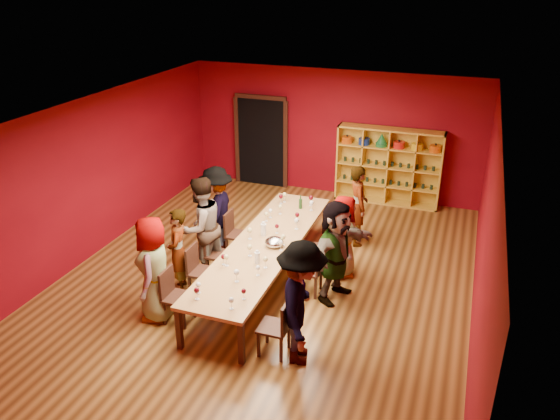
{
  "coord_description": "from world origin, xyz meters",
  "views": [
    {
      "loc": [
        3.08,
        -7.78,
        5.14
      ],
      "look_at": [
        0.07,
        0.58,
        1.15
      ],
      "focal_mm": 35.0,
      "sensor_mm": 36.0,
      "label": 1
    }
  ],
  "objects_px": {
    "person_left_1": "(178,251)",
    "person_left_3": "(217,211)",
    "chair_person_left_1": "(198,268)",
    "spittoon_bowl": "(274,242)",
    "person_left_2": "(201,227)",
    "person_right_3": "(343,236)",
    "wine_bottle": "(301,203)",
    "person_right_2": "(336,251)",
    "chair_person_left_3": "(234,231)",
    "chair_person_right_0": "(279,325)",
    "chair_person_right_4": "(343,218)",
    "person_right_4": "(358,205)",
    "person_left_0": "(154,269)",
    "chair_person_right_2": "(314,268)",
    "chair_person_right_3": "(326,247)",
    "person_right_0": "(301,303)",
    "shelving_unit": "(389,162)",
    "tasting_table": "(265,246)",
    "chair_person_left_2": "(215,251)"
  },
  "relations": [
    {
      "from": "chair_person_left_3",
      "to": "person_right_4",
      "type": "bearing_deg",
      "value": 31.35
    },
    {
      "from": "person_left_2",
      "to": "person_right_2",
      "type": "xyz_separation_m",
      "value": [
        2.45,
        0.03,
        -0.05
      ]
    },
    {
      "from": "chair_person_right_0",
      "to": "person_right_2",
      "type": "height_order",
      "value": "person_right_2"
    },
    {
      "from": "person_left_2",
      "to": "person_left_3",
      "type": "relative_size",
      "value": 1.06
    },
    {
      "from": "person_left_2",
      "to": "chair_person_right_0",
      "type": "xyz_separation_m",
      "value": [
        2.08,
        -1.67,
        -0.43
      ]
    },
    {
      "from": "chair_person_left_3",
      "to": "person_right_3",
      "type": "height_order",
      "value": "person_right_3"
    },
    {
      "from": "person_right_3",
      "to": "wine_bottle",
      "type": "bearing_deg",
      "value": 28.8
    },
    {
      "from": "person_left_0",
      "to": "chair_person_right_4",
      "type": "distance_m",
      "value": 4.18
    },
    {
      "from": "tasting_table",
      "to": "person_left_1",
      "type": "bearing_deg",
      "value": -149.45
    },
    {
      "from": "chair_person_left_1",
      "to": "person_right_4",
      "type": "distance_m",
      "value": 3.48
    },
    {
      "from": "person_left_0",
      "to": "chair_person_left_1",
      "type": "distance_m",
      "value": 0.95
    },
    {
      "from": "person_left_1",
      "to": "person_right_3",
      "type": "height_order",
      "value": "person_right_3"
    },
    {
      "from": "person_left_1",
      "to": "person_left_3",
      "type": "bearing_deg",
      "value": 157.23
    },
    {
      "from": "person_left_1",
      "to": "person_right_0",
      "type": "height_order",
      "value": "person_right_0"
    },
    {
      "from": "chair_person_right_2",
      "to": "wine_bottle",
      "type": "height_order",
      "value": "wine_bottle"
    },
    {
      "from": "person_left_1",
      "to": "person_right_2",
      "type": "xyz_separation_m",
      "value": [
        2.56,
        0.67,
        0.12
      ]
    },
    {
      "from": "chair_person_right_2",
      "to": "chair_person_right_4",
      "type": "relative_size",
      "value": 1.0
    },
    {
      "from": "person_left_0",
      "to": "person_right_4",
      "type": "bearing_deg",
      "value": 127.9
    },
    {
      "from": "chair_person_left_1",
      "to": "person_right_3",
      "type": "height_order",
      "value": "person_right_3"
    },
    {
      "from": "person_left_3",
      "to": "person_left_2",
      "type": "bearing_deg",
      "value": -3.24
    },
    {
      "from": "chair_person_right_2",
      "to": "chair_person_right_4",
      "type": "bearing_deg",
      "value": 90.0
    },
    {
      "from": "person_left_0",
      "to": "wine_bottle",
      "type": "relative_size",
      "value": 6.33
    },
    {
      "from": "chair_person_right_2",
      "to": "spittoon_bowl",
      "type": "xyz_separation_m",
      "value": [
        -0.72,
        0.05,
        0.33
      ]
    },
    {
      "from": "person_left_3",
      "to": "chair_person_right_3",
      "type": "height_order",
      "value": "person_left_3"
    },
    {
      "from": "chair_person_left_1",
      "to": "person_right_3",
      "type": "distance_m",
      "value": 2.59
    },
    {
      "from": "tasting_table",
      "to": "chair_person_left_2",
      "type": "distance_m",
      "value": 0.94
    },
    {
      "from": "person_right_0",
      "to": "chair_person_right_3",
      "type": "distance_m",
      "value": 2.54
    },
    {
      "from": "chair_person_left_1",
      "to": "spittoon_bowl",
      "type": "relative_size",
      "value": 2.72
    },
    {
      "from": "person_right_2",
      "to": "person_right_3",
      "type": "relative_size",
      "value": 1.15
    },
    {
      "from": "chair_person_left_1",
      "to": "person_right_2",
      "type": "xyz_separation_m",
      "value": [
        2.19,
        0.67,
        0.38
      ]
    },
    {
      "from": "person_right_2",
      "to": "person_right_3",
      "type": "height_order",
      "value": "person_right_2"
    },
    {
      "from": "chair_person_left_2",
      "to": "person_right_0",
      "type": "height_order",
      "value": "person_right_0"
    },
    {
      "from": "tasting_table",
      "to": "person_right_3",
      "type": "relative_size",
      "value": 2.95
    },
    {
      "from": "person_left_0",
      "to": "person_right_2",
      "type": "relative_size",
      "value": 0.98
    },
    {
      "from": "chair_person_left_1",
      "to": "chair_person_right_4",
      "type": "bearing_deg",
      "value": 56.53
    },
    {
      "from": "chair_person_left_2",
      "to": "chair_person_right_4",
      "type": "bearing_deg",
      "value": 49.2
    },
    {
      "from": "chair_person_left_3",
      "to": "person_right_3",
      "type": "distance_m",
      "value": 2.14
    },
    {
      "from": "person_right_4",
      "to": "tasting_table",
      "type": "bearing_deg",
      "value": 124.57
    },
    {
      "from": "person_right_2",
      "to": "spittoon_bowl",
      "type": "relative_size",
      "value": 5.37
    },
    {
      "from": "tasting_table",
      "to": "chair_person_left_2",
      "type": "bearing_deg",
      "value": -173.18
    },
    {
      "from": "chair_person_left_2",
      "to": "chair_person_right_2",
      "type": "relative_size",
      "value": 1.0
    },
    {
      "from": "tasting_table",
      "to": "person_left_3",
      "type": "distance_m",
      "value": 1.46
    },
    {
      "from": "chair_person_right_3",
      "to": "spittoon_bowl",
      "type": "bearing_deg",
      "value": -134.49
    },
    {
      "from": "chair_person_left_3",
      "to": "chair_person_right_2",
      "type": "xyz_separation_m",
      "value": [
        1.82,
        -0.8,
        0.0
      ]
    },
    {
      "from": "chair_person_right_0",
      "to": "chair_person_right_4",
      "type": "relative_size",
      "value": 1.0
    },
    {
      "from": "shelving_unit",
      "to": "person_left_1",
      "type": "relative_size",
      "value": 1.59
    },
    {
      "from": "chair_person_left_1",
      "to": "person_right_0",
      "type": "distance_m",
      "value": 2.42
    },
    {
      "from": "person_left_1",
      "to": "chair_person_right_2",
      "type": "distance_m",
      "value": 2.3
    },
    {
      "from": "person_right_0",
      "to": "chair_person_right_2",
      "type": "xyz_separation_m",
      "value": [
        -0.32,
        1.7,
        -0.43
      ]
    },
    {
      "from": "spittoon_bowl",
      "to": "wine_bottle",
      "type": "height_order",
      "value": "wine_bottle"
    }
  ]
}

